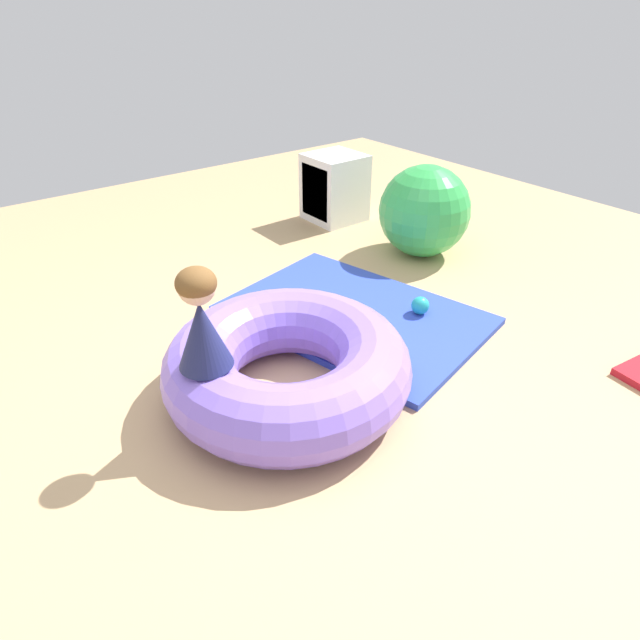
# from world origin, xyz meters

# --- Properties ---
(ground_plane) EXTENTS (8.00, 8.00, 0.00)m
(ground_plane) POSITION_xyz_m (0.00, 0.00, 0.00)
(ground_plane) COLOR tan
(gym_mat_near_right) EXTENTS (1.70, 1.35, 0.04)m
(gym_mat_near_right) POSITION_xyz_m (-0.48, 0.78, 0.02)
(gym_mat_near_right) COLOR #2D47B7
(gym_mat_near_right) RESTS_ON ground
(inflatable_cushion) EXTENTS (1.20, 1.20, 0.36)m
(inflatable_cushion) POSITION_xyz_m (-0.12, 0.03, 0.18)
(inflatable_cushion) COLOR #8466E0
(inflatable_cushion) RESTS_ON ground
(child_in_navy) EXTENTS (0.27, 0.27, 0.46)m
(child_in_navy) POSITION_xyz_m (-0.14, -0.37, 0.58)
(child_in_navy) COLOR navy
(child_in_navy) RESTS_ON inflatable_cushion
(play_ball_blue) EXTENTS (0.09, 0.09, 0.09)m
(play_ball_blue) POSITION_xyz_m (-0.72, 0.56, 0.08)
(play_ball_blue) COLOR blue
(play_ball_blue) RESTS_ON gym_mat_near_right
(play_ball_teal_second) EXTENTS (0.11, 0.11, 0.11)m
(play_ball_teal_second) POSITION_xyz_m (-0.22, 1.09, 0.09)
(play_ball_teal_second) COLOR teal
(play_ball_teal_second) RESTS_ON gym_mat_near_right
(exercise_ball_large) EXTENTS (0.67, 0.67, 0.67)m
(exercise_ball_large) POSITION_xyz_m (-0.89, 1.81, 0.34)
(exercise_ball_large) COLOR green
(exercise_ball_large) RESTS_ON ground
(storage_cube) EXTENTS (0.44, 0.44, 0.56)m
(storage_cube) POSITION_xyz_m (-1.87, 1.73, 0.28)
(storage_cube) COLOR silver
(storage_cube) RESTS_ON ground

